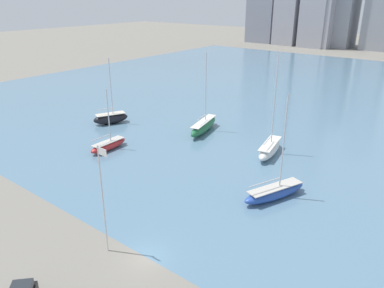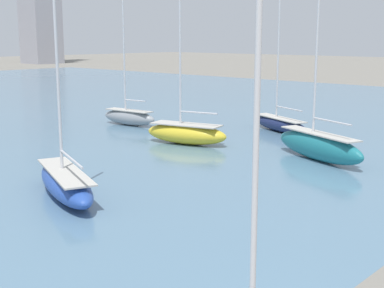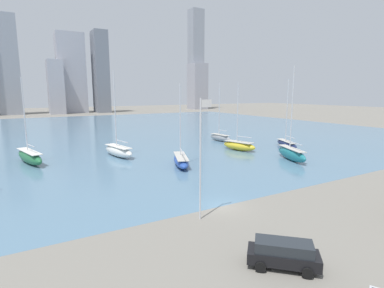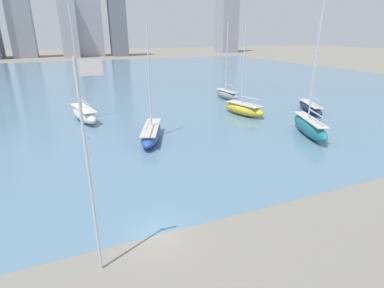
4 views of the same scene
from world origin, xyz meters
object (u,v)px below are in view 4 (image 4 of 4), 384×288
at_px(sailboat_yellow, 244,109).
at_px(sailboat_navy, 310,107).
at_px(sailboat_teal, 309,126).
at_px(sailboat_gray, 227,94).
at_px(sailboat_blue, 151,133).
at_px(sailboat_white, 84,114).
at_px(flag_pole, 90,167).

bearing_deg(sailboat_yellow, sailboat_navy, -27.20).
relative_size(sailboat_teal, sailboat_gray, 1.16).
bearing_deg(sailboat_yellow, sailboat_gray, 58.77).
xyz_separation_m(sailboat_yellow, sailboat_navy, (11.38, -2.53, -0.15)).
bearing_deg(sailboat_blue, sailboat_teal, 3.47).
xyz_separation_m(sailboat_teal, sailboat_navy, (9.15, 9.57, -0.34)).
xyz_separation_m(sailboat_white, sailboat_gray, (27.46, 5.62, -0.12)).
distance_m(sailboat_blue, sailboat_gray, 27.11).
height_order(sailboat_gray, sailboat_navy, sailboat_navy).
bearing_deg(sailboat_teal, sailboat_gray, 107.91).
bearing_deg(sailboat_navy, sailboat_teal, -111.28).
height_order(sailboat_blue, sailboat_gray, sailboat_gray).
height_order(sailboat_white, sailboat_navy, sailboat_white).
distance_m(sailboat_yellow, sailboat_blue, 17.92).
bearing_deg(sailboat_yellow, sailboat_white, 150.63).
height_order(sailboat_yellow, sailboat_gray, sailboat_gray).
distance_m(flag_pole, sailboat_teal, 31.17).
distance_m(sailboat_yellow, sailboat_teal, 12.31).
xyz_separation_m(sailboat_blue, sailboat_navy, (28.31, 3.33, -0.04)).
bearing_deg(sailboat_blue, flag_pole, -91.30).
bearing_deg(flag_pole, sailboat_white, 87.49).
distance_m(sailboat_yellow, sailboat_navy, 11.66).
bearing_deg(sailboat_white, flag_pole, -104.23).
bearing_deg(sailboat_navy, sailboat_white, -171.59).
bearing_deg(sailboat_teal, flag_pole, -132.51).
xyz_separation_m(sailboat_teal, sailboat_blue, (-19.16, 6.24, -0.30)).
xyz_separation_m(sailboat_yellow, sailboat_blue, (-16.93, -5.87, -0.11)).
bearing_deg(flag_pole, sailboat_teal, 26.44).
xyz_separation_m(sailboat_white, sailboat_teal, (26.14, -18.39, 0.10)).
height_order(sailboat_white, sailboat_blue, sailboat_white).
bearing_deg(flag_pole, sailboat_gray, 52.56).
bearing_deg(flag_pole, sailboat_yellow, 45.54).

